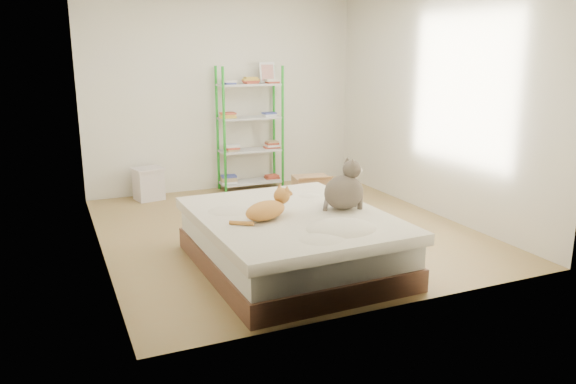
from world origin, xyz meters
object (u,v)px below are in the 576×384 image
bed (291,241)px  shelf_unit (251,128)px  orange_cat (265,208)px  grey_cat (344,185)px  cardboard_box (311,188)px  white_bin (149,183)px

bed → shelf_unit: (0.68, 2.93, 0.60)m
bed → orange_cat: size_ratio=4.03×
bed → grey_cat: grey_cat is taller
bed → orange_cat: orange_cat is taller
grey_cat → orange_cat: bearing=91.6°
cardboard_box → white_bin: size_ratio=1.18×
shelf_unit → cardboard_box: shelf_unit is taller
shelf_unit → white_bin: size_ratio=4.11×
cardboard_box → grey_cat: bearing=-98.2°
shelf_unit → white_bin: bearing=-178.8°
bed → grey_cat: 0.69m
bed → cardboard_box: bearing=58.3°
orange_cat → shelf_unit: (0.95, 3.00, 0.25)m
shelf_unit → grey_cat: bearing=-93.5°
cardboard_box → bed: bearing=-110.1°
grey_cat → cardboard_box: size_ratio=0.90×
grey_cat → white_bin: 3.25m
grey_cat → white_bin: (-1.25, 2.96, -0.51)m
orange_cat → white_bin: size_ratio=1.18×
white_bin → shelf_unit: bearing=1.2°
shelf_unit → orange_cat: bearing=-107.5°
bed → shelf_unit: 3.07m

